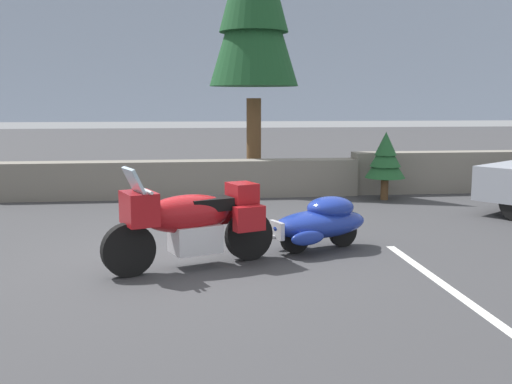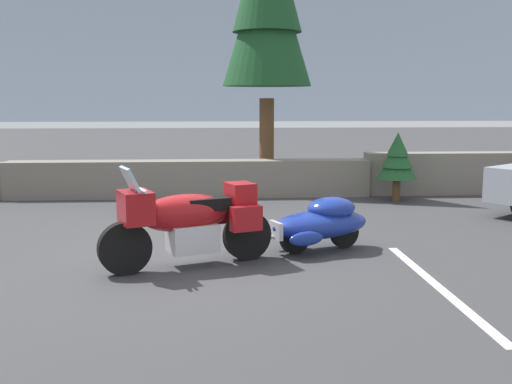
{
  "view_description": "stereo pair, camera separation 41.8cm",
  "coord_description": "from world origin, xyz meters",
  "views": [
    {
      "loc": [
        0.22,
        -8.0,
        2.12
      ],
      "look_at": [
        1.16,
        0.28,
        0.85
      ],
      "focal_mm": 42.06,
      "sensor_mm": 36.0,
      "label": 1
    },
    {
      "loc": [
        0.63,
        -8.03,
        2.12
      ],
      "look_at": [
        1.16,
        0.28,
        0.85
      ],
      "focal_mm": 42.06,
      "sensor_mm": 36.0,
      "label": 2
    }
  ],
  "objects": [
    {
      "name": "touring_motorcycle",
      "position": [
        0.24,
        -0.49,
        0.62
      ],
      "size": [
        2.2,
        1.24,
        1.33
      ],
      "color": "black",
      "rests_on": "ground"
    },
    {
      "name": "ground_plane",
      "position": [
        0.0,
        0.0,
        0.0
      ],
      "size": [
        80.0,
        80.0,
        0.0
      ],
      "primitive_type": "plane",
      "color": "#38383A"
    },
    {
      "name": "distant_ridgeline",
      "position": [
        0.0,
        95.28,
        8.0
      ],
      "size": [
        240.0,
        80.0,
        16.0
      ],
      "primitive_type": "cube",
      "color": "#99A8BF",
      "rests_on": "ground"
    },
    {
      "name": "parking_stripe_marker",
      "position": [
        3.15,
        -1.5,
        0.0
      ],
      "size": [
        0.12,
        3.6,
        0.01
      ],
      "primitive_type": "cube",
      "color": "silver",
      "rests_on": "ground"
    },
    {
      "name": "stone_guard_wall",
      "position": [
        0.62,
        5.29,
        0.43
      ],
      "size": [
        24.0,
        0.65,
        0.95
      ],
      "color": "slate",
      "rests_on": "ground"
    },
    {
      "name": "car_shaped_trailer",
      "position": [
        2.09,
        0.25,
        0.41
      ],
      "size": [
        2.18,
        1.21,
        0.76
      ],
      "color": "black",
      "rests_on": "ground"
    },
    {
      "name": "pine_sapling_near",
      "position": [
        4.44,
        4.43,
        0.92
      ],
      "size": [
        0.86,
        0.86,
        1.47
      ],
      "color": "brown",
      "rests_on": "ground"
    }
  ]
}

